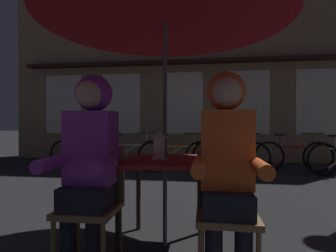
{
  "coord_description": "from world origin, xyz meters",
  "views": [
    {
      "loc": [
        0.33,
        -2.21,
        1.05
      ],
      "look_at": [
        0.0,
        0.19,
        1.02
      ],
      "focal_mm": 28.25,
      "sensor_mm": 36.0,
      "label": 1
    }
  ],
  "objects_px": {
    "patio_umbrella": "(165,3)",
    "person_right_hooded": "(227,153)",
    "chair_right": "(226,204)",
    "cafe_table": "(165,171)",
    "lantern": "(160,145)",
    "bicycle_second": "(130,154)",
    "bicycle_third": "(176,156)",
    "bicycle_nearest": "(85,153)",
    "bicycle_fourth": "(230,155)",
    "chair_left": "(93,198)",
    "potted_plant": "(74,142)",
    "person_left_hooded": "(90,151)",
    "bicycle_fifth": "(293,156)"
  },
  "relations": [
    {
      "from": "person_left_hooded",
      "to": "bicycle_second",
      "type": "bearing_deg",
      "value": 102.19
    },
    {
      "from": "chair_left",
      "to": "potted_plant",
      "type": "xyz_separation_m",
      "value": [
        -2.56,
        4.65,
        0.05
      ]
    },
    {
      "from": "cafe_table",
      "to": "chair_left",
      "type": "relative_size",
      "value": 0.85
    },
    {
      "from": "cafe_table",
      "to": "bicycle_fourth",
      "type": "distance_m",
      "value": 3.71
    },
    {
      "from": "bicycle_second",
      "to": "bicycle_fourth",
      "type": "bearing_deg",
      "value": 0.74
    },
    {
      "from": "patio_umbrella",
      "to": "person_right_hooded",
      "type": "bearing_deg",
      "value": -41.57
    },
    {
      "from": "bicycle_third",
      "to": "patio_umbrella",
      "type": "bearing_deg",
      "value": -85.52
    },
    {
      "from": "lantern",
      "to": "person_left_hooded",
      "type": "distance_m",
      "value": 0.6
    },
    {
      "from": "bicycle_nearest",
      "to": "bicycle_fifth",
      "type": "bearing_deg",
      "value": 0.56
    },
    {
      "from": "person_right_hooded",
      "to": "chair_left",
      "type": "bearing_deg",
      "value": 176.61
    },
    {
      "from": "chair_right",
      "to": "bicycle_third",
      "type": "bearing_deg",
      "value": 101.2
    },
    {
      "from": "patio_umbrella",
      "to": "bicycle_second",
      "type": "height_order",
      "value": "patio_umbrella"
    },
    {
      "from": "chair_left",
      "to": "lantern",
      "type": "bearing_deg",
      "value": 39.53
    },
    {
      "from": "cafe_table",
      "to": "bicycle_nearest",
      "type": "height_order",
      "value": "bicycle_nearest"
    },
    {
      "from": "chair_left",
      "to": "potted_plant",
      "type": "relative_size",
      "value": 0.95
    },
    {
      "from": "person_left_hooded",
      "to": "potted_plant",
      "type": "relative_size",
      "value": 1.52
    },
    {
      "from": "person_left_hooded",
      "to": "bicycle_fourth",
      "type": "relative_size",
      "value": 0.85
    },
    {
      "from": "patio_umbrella",
      "to": "bicycle_fifth",
      "type": "bearing_deg",
      "value": 59.04
    },
    {
      "from": "lantern",
      "to": "bicycle_second",
      "type": "distance_m",
      "value": 3.84
    },
    {
      "from": "bicycle_third",
      "to": "potted_plant",
      "type": "bearing_deg",
      "value": 162.46
    },
    {
      "from": "patio_umbrella",
      "to": "bicycle_third",
      "type": "distance_m",
      "value": 3.82
    },
    {
      "from": "bicycle_third",
      "to": "bicycle_nearest",
      "type": "bearing_deg",
      "value": 174.31
    },
    {
      "from": "bicycle_third",
      "to": "person_left_hooded",
      "type": "bearing_deg",
      "value": -93.18
    },
    {
      "from": "bicycle_second",
      "to": "bicycle_third",
      "type": "bearing_deg",
      "value": -8.5
    },
    {
      "from": "lantern",
      "to": "bicycle_third",
      "type": "bearing_deg",
      "value": 93.76
    },
    {
      "from": "lantern",
      "to": "patio_umbrella",
      "type": "bearing_deg",
      "value": 10.93
    },
    {
      "from": "chair_right",
      "to": "bicycle_third",
      "type": "relative_size",
      "value": 0.52
    },
    {
      "from": "potted_plant",
      "to": "bicycle_fourth",
      "type": "bearing_deg",
      "value": -9.95
    },
    {
      "from": "bicycle_second",
      "to": "bicycle_fourth",
      "type": "height_order",
      "value": "same"
    },
    {
      "from": "cafe_table",
      "to": "chair_right",
      "type": "xyz_separation_m",
      "value": [
        0.48,
        -0.37,
        -0.15
      ]
    },
    {
      "from": "bicycle_fourth",
      "to": "potted_plant",
      "type": "xyz_separation_m",
      "value": [
        -3.91,
        0.69,
        0.2
      ]
    },
    {
      "from": "patio_umbrella",
      "to": "person_right_hooded",
      "type": "relative_size",
      "value": 1.65
    },
    {
      "from": "chair_right",
      "to": "bicycle_second",
      "type": "xyz_separation_m",
      "value": [
        -1.82,
        3.93,
        -0.14
      ]
    },
    {
      "from": "chair_left",
      "to": "person_right_hooded",
      "type": "distance_m",
      "value": 1.03
    },
    {
      "from": "cafe_table",
      "to": "bicycle_fourth",
      "type": "height_order",
      "value": "bicycle_fourth"
    },
    {
      "from": "patio_umbrella",
      "to": "lantern",
      "type": "bearing_deg",
      "value": -169.07
    },
    {
      "from": "cafe_table",
      "to": "person_left_hooded",
      "type": "distance_m",
      "value": 0.67
    },
    {
      "from": "chair_right",
      "to": "cafe_table",
      "type": "bearing_deg",
      "value": 142.45
    },
    {
      "from": "chair_right",
      "to": "person_right_hooded",
      "type": "height_order",
      "value": "person_right_hooded"
    },
    {
      "from": "person_left_hooded",
      "to": "bicycle_fourth",
      "type": "xyz_separation_m",
      "value": [
        1.35,
        4.02,
        -0.5
      ]
    },
    {
      "from": "cafe_table",
      "to": "person_left_hooded",
      "type": "relative_size",
      "value": 0.53
    },
    {
      "from": "bicycle_second",
      "to": "potted_plant",
      "type": "relative_size",
      "value": 1.82
    },
    {
      "from": "lantern",
      "to": "bicycle_third",
      "type": "xyz_separation_m",
      "value": [
        -0.22,
        3.41,
        -0.51
      ]
    },
    {
      "from": "bicycle_nearest",
      "to": "cafe_table",
      "type": "bearing_deg",
      "value": -56.15
    },
    {
      "from": "bicycle_second",
      "to": "potted_plant",
      "type": "bearing_deg",
      "value": 157.14
    },
    {
      "from": "lantern",
      "to": "chair_right",
      "type": "height_order",
      "value": "lantern"
    },
    {
      "from": "chair_left",
      "to": "potted_plant",
      "type": "bearing_deg",
      "value": 118.83
    },
    {
      "from": "bicycle_second",
      "to": "chair_right",
      "type": "bearing_deg",
      "value": -65.15
    },
    {
      "from": "chair_right",
      "to": "bicycle_nearest",
      "type": "height_order",
      "value": "chair_right"
    },
    {
      "from": "bicycle_fifth",
      "to": "potted_plant",
      "type": "height_order",
      "value": "potted_plant"
    }
  ]
}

